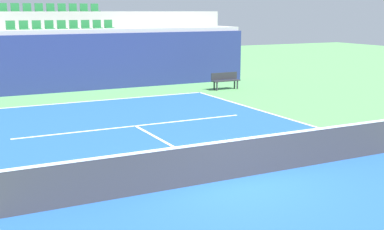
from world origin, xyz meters
The scene contains 12 objects.
ground_plane centered at (0.00, 0.00, 0.00)m, with size 80.00×80.00×0.00m, color #4C8C4C.
court_surface centered at (0.00, 0.00, 0.01)m, with size 11.00×24.00×0.01m, color #1E4C99.
baseline_far centered at (0.00, 11.95, 0.01)m, with size 11.00×0.10×0.00m, color white.
service_line_far centered at (0.00, 6.40, 0.01)m, with size 8.26×0.10×0.00m, color white.
centre_service_line centered at (0.00, 3.20, 0.01)m, with size 0.10×6.40×0.00m, color white.
back_wall centered at (0.00, 15.17, 1.40)m, with size 19.50×0.30×2.81m, color navy.
stands_tier_lower centered at (0.00, 16.52, 1.51)m, with size 19.50×2.40×3.02m, color #9E9E99.
stands_tier_upper centered at (0.00, 18.92, 1.94)m, with size 19.50×2.40×3.88m, color #9E9E99.
seating_row_lower centered at (0.00, 16.61, 3.14)m, with size 5.39×0.44×0.44m.
seating_row_upper centered at (0.00, 19.01, 4.01)m, with size 5.39×0.44×0.44m.
tennis_net centered at (0.00, 0.00, 0.51)m, with size 11.08×0.08×1.07m.
player_bench centered at (7.12, 12.31, 0.51)m, with size 1.50×0.40×0.85m.
Camera 1 is at (-6.13, -9.89, 3.92)m, focal length 47.97 mm.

